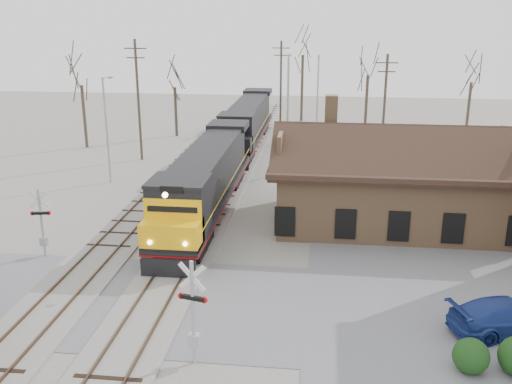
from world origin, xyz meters
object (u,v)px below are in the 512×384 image
locomotive_lead (205,181)px  depot (392,187)px  locomotive_trailing (247,123)px  parked_car (508,316)px

locomotive_lead → depot: bearing=-0.1°
locomotive_trailing → parked_car: bearing=-65.1°
depot → locomotive_trailing: bearing=120.1°
locomotive_trailing → parked_car: 36.92m
locomotive_lead → locomotive_trailing: bearing=90.0°
depot → parked_car: (3.53, -12.77, -1.67)m
parked_car → locomotive_trailing: bearing=6.7°
depot → locomotive_trailing: 23.91m
locomotive_lead → locomotive_trailing: (0.00, 20.66, -0.00)m
locomotive_lead → parked_car: (15.52, -12.79, -1.64)m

